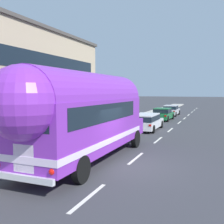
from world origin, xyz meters
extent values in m
plane|color=#38383D|center=(0.00, 0.00, 0.00)|extent=(300.00, 300.00, 0.00)
cube|color=silver|center=(0.00, -3.72, 0.00)|extent=(0.14, 2.40, 0.01)
cube|color=silver|center=(0.00, 1.40, 0.00)|extent=(0.14, 2.40, 0.01)
cube|color=silver|center=(0.00, 6.60, 0.00)|extent=(0.14, 2.40, 0.01)
cube|color=silver|center=(0.00, 11.56, 0.00)|extent=(0.14, 2.40, 0.01)
cube|color=silver|center=(0.00, 17.31, 0.00)|extent=(0.14, 2.40, 0.01)
cube|color=silver|center=(0.00, 21.89, 0.00)|extent=(0.14, 2.40, 0.01)
cube|color=silver|center=(0.00, 26.54, 0.00)|extent=(0.14, 2.40, 0.01)
cube|color=silver|center=(0.00, 31.97, 0.00)|extent=(0.14, 2.40, 0.01)
cube|color=silver|center=(0.00, 36.81, 0.00)|extent=(0.14, 2.40, 0.01)
cube|color=silver|center=(0.00, 41.95, 0.00)|extent=(0.14, 2.40, 0.01)
cube|color=silver|center=(-3.90, 12.00, 0.00)|extent=(0.12, 80.00, 0.01)
cube|color=#ADA89E|center=(-5.13, 10.00, 0.07)|extent=(2.45, 90.00, 0.15)
cube|color=black|center=(-7.70, 2.25, 1.80)|extent=(0.08, 19.70, 1.20)
cube|color=black|center=(-7.70, 2.25, 5.30)|extent=(0.08, 19.70, 1.20)
cube|color=purple|center=(-1.96, 0.01, 1.75)|extent=(2.58, 8.57, 2.30)
cylinder|color=purple|center=(-1.96, 0.01, 2.90)|extent=(2.53, 8.47, 2.45)
sphere|color=purple|center=(-2.00, -4.21, 2.90)|extent=(2.40, 2.40, 2.40)
cube|color=purple|center=(-1.91, 4.94, 1.07)|extent=(2.27, 1.32, 0.95)
cube|color=silver|center=(-1.96, 0.01, 1.10)|extent=(2.62, 8.61, 0.24)
cube|color=black|center=(-1.96, -0.29, 2.35)|extent=(2.59, 6.77, 0.76)
cube|color=black|center=(-2.00, -4.22, 2.40)|extent=(2.00, 0.10, 0.84)
cube|color=silver|center=(-2.00, -4.23, 1.15)|extent=(0.80, 0.07, 0.90)
cube|color=silver|center=(-2.00, -4.32, 0.55)|extent=(2.34, 0.16, 0.20)
sphere|color=red|center=(-0.95, -4.25, 0.85)|extent=(0.20, 0.20, 0.20)
cube|color=black|center=(-1.92, 4.34, 2.40)|extent=(2.14, 0.12, 0.96)
cube|color=silver|center=(-1.91, 5.63, 0.95)|extent=(0.90, 0.11, 0.56)
cylinder|color=black|center=(-3.09, 3.90, 0.50)|extent=(0.27, 1.00, 1.00)
cylinder|color=black|center=(-0.75, 3.88, 0.50)|extent=(0.27, 1.00, 1.00)
cylinder|color=black|center=(-3.15, -2.65, 0.50)|extent=(0.27, 1.00, 1.00)
cylinder|color=black|center=(-0.81, -2.67, 0.50)|extent=(0.27, 1.00, 1.00)
cube|color=white|center=(-1.86, 10.94, 0.52)|extent=(1.90, 4.72, 0.60)
cube|color=white|center=(-1.86, 10.46, 1.09)|extent=(1.70, 3.27, 0.55)
cube|color=black|center=(-1.86, 10.46, 1.06)|extent=(1.76, 3.31, 0.43)
cube|color=red|center=(-2.69, 8.57, 0.70)|extent=(0.20, 0.04, 0.14)
cube|color=red|center=(-1.03, 8.57, 0.70)|extent=(0.20, 0.04, 0.14)
cylinder|color=black|center=(-2.77, 12.59, 0.32)|extent=(0.20, 0.64, 0.64)
cylinder|color=black|center=(-0.96, 12.59, 0.32)|extent=(0.20, 0.64, 0.64)
cylinder|color=black|center=(-2.77, 9.28, 0.32)|extent=(0.20, 0.64, 0.64)
cylinder|color=black|center=(-0.95, 9.28, 0.32)|extent=(0.20, 0.64, 0.64)
cube|color=#196633|center=(-2.07, 18.91, 0.52)|extent=(1.95, 4.43, 0.60)
cube|color=#196633|center=(-2.08, 18.79, 1.09)|extent=(1.67, 2.07, 0.55)
cube|color=black|center=(-2.08, 18.79, 1.06)|extent=(1.73, 2.11, 0.43)
cube|color=red|center=(-2.93, 16.75, 0.70)|extent=(0.20, 0.05, 0.14)
cube|color=red|center=(-1.36, 16.70, 0.70)|extent=(0.20, 0.05, 0.14)
cylinder|color=black|center=(-2.89, 20.43, 0.32)|extent=(0.22, 0.65, 0.64)
cylinder|color=black|center=(-1.16, 20.37, 0.32)|extent=(0.22, 0.65, 0.64)
cylinder|color=black|center=(-2.98, 17.46, 0.32)|extent=(0.22, 0.65, 0.64)
cylinder|color=black|center=(-1.26, 17.40, 0.32)|extent=(0.22, 0.65, 0.64)
cube|color=silver|center=(-2.17, 25.21, 0.52)|extent=(1.80, 4.70, 0.60)
cube|color=silver|center=(-2.17, 25.08, 1.09)|extent=(1.60, 2.35, 0.55)
cube|color=black|center=(-2.17, 25.08, 1.06)|extent=(1.66, 2.39, 0.43)
cube|color=red|center=(-2.95, 22.85, 0.70)|extent=(0.20, 0.04, 0.14)
cube|color=red|center=(-1.40, 22.85, 0.70)|extent=(0.20, 0.04, 0.14)
cylinder|color=black|center=(-3.02, 26.86, 0.32)|extent=(0.20, 0.64, 0.64)
cylinder|color=black|center=(-1.31, 26.86, 0.32)|extent=(0.20, 0.64, 0.64)
cylinder|color=black|center=(-3.03, 23.56, 0.32)|extent=(0.20, 0.64, 0.64)
cylinder|color=black|center=(-1.32, 23.56, 0.32)|extent=(0.20, 0.64, 0.64)
camera|label=1|loc=(3.60, -10.82, 3.27)|focal=42.54mm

